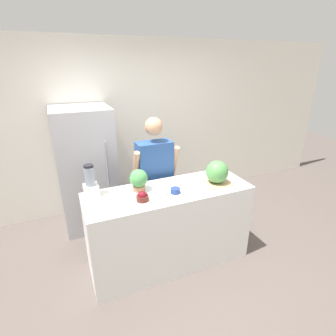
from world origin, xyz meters
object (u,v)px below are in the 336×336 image
Objects in this scene: refrigerator at (87,169)px; bowl_cream at (161,191)px; blender at (90,183)px; person at (155,180)px; bowl_small_blue at (175,191)px; potted_plant at (139,179)px; watermelon at (217,172)px; bowl_cherries at (142,197)px.

bowl_cream is at bearing -64.87° from refrigerator.
blender is at bearing 157.60° from bowl_cream.
person is 0.62m from bowl_small_blue.
blender reaches higher than potted_plant.
person reaches higher than blender.
person reaches higher than bowl_cream.
refrigerator is 1.84m from watermelon.
person is (0.75, -0.71, -0.01)m from refrigerator.
watermelon is (0.55, -0.58, 0.25)m from person.
watermelon is 2.04× the size of bowl_cherries.
bowl_cream is at bearing -46.48° from potted_plant.
potted_plant reaches higher than bowl_cherries.
refrigerator is at bearing 115.13° from bowl_cream.
watermelon is 1.39m from blender.
potted_plant is at bearing -9.78° from blender.
refrigerator reaches higher than bowl_cream.
watermelon is at bearing -44.71° from refrigerator.
bowl_small_blue is at bearing -7.20° from bowl_cream.
bowl_small_blue is at bearing -19.78° from blender.
person is 4.80× the size of blender.
person reaches higher than bowl_small_blue.
potted_plant is at bearing 133.52° from bowl_cream.
refrigerator is 1.21m from potted_plant.
bowl_small_blue is 0.31× the size of blender.
watermelon reaches higher than bowl_cherries.
bowl_cherries is 1.21× the size of bowl_small_blue.
blender reaches higher than bowl_cherries.
blender is (-0.46, 0.32, 0.10)m from bowl_cherries.
refrigerator is at bearing 111.04° from potted_plant.
refrigerator is 16.29× the size of bowl_small_blue.
bowl_cream is 0.15m from bowl_small_blue.
bowl_cherries is 0.37m from bowl_small_blue.
refrigerator reaches higher than person.
watermelon is at bearing 3.24° from bowl_cherries.
blender is at bearing 145.20° from bowl_cherries.
blender is 1.42× the size of potted_plant.
bowl_small_blue is at bearing 2.89° from bowl_cherries.
bowl_small_blue is (0.01, -0.61, 0.14)m from person.
bowl_cream is at bearing -103.77° from person.
blender is at bearing -93.76° from refrigerator.
refrigerator is 1.44m from bowl_cream.
person is 0.62m from bowl_cream.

